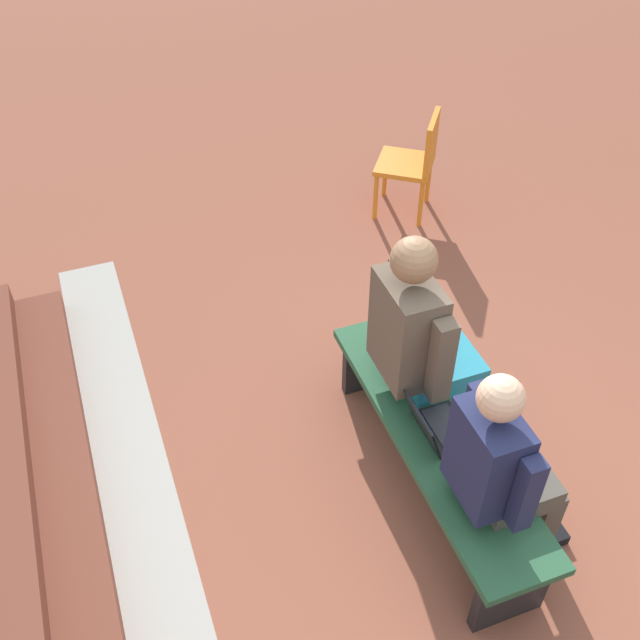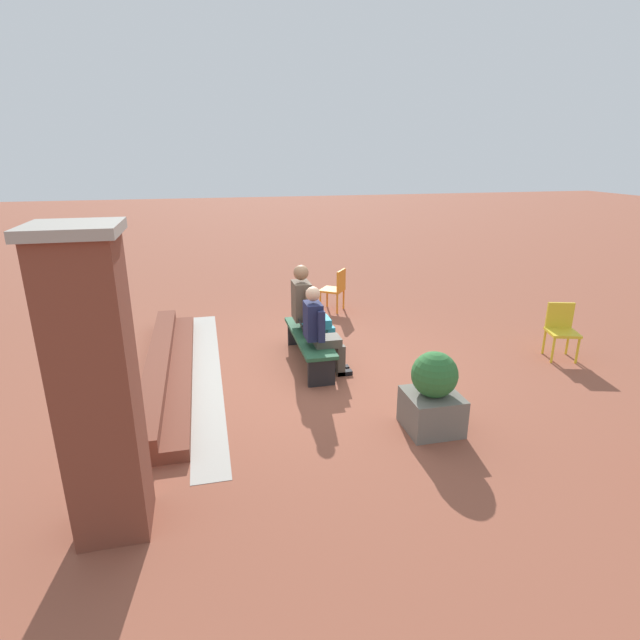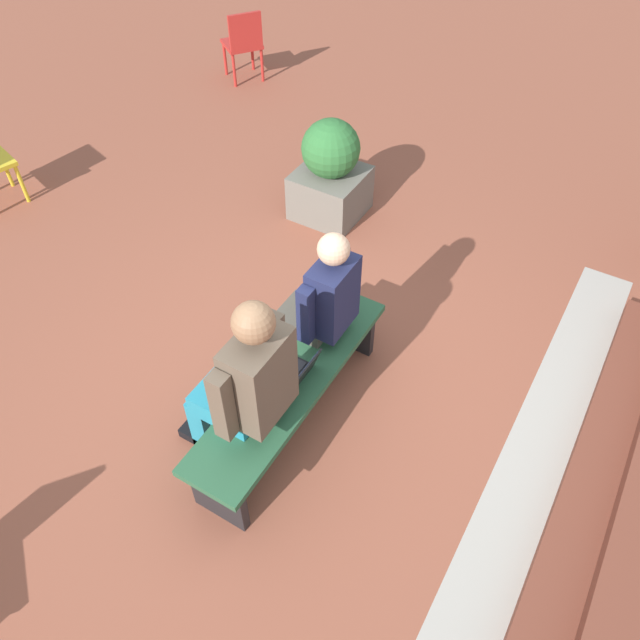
{
  "view_description": "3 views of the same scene",
  "coord_description": "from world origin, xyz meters",
  "px_view_note": "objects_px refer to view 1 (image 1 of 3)",
  "views": [
    {
      "loc": [
        -1.85,
        1.45,
        3.46
      ],
      "look_at": [
        0.77,
        0.47,
        0.9
      ],
      "focal_mm": 42.0,
      "sensor_mm": 36.0,
      "label": 1
    },
    {
      "loc": [
        -6.57,
        1.45,
        3.02
      ],
      "look_at": [
        0.49,
        -0.2,
        0.58
      ],
      "focal_mm": 28.0,
      "sensor_mm": 36.0,
      "label": 2
    },
    {
      "loc": [
        2.24,
        1.45,
        3.58
      ],
      "look_at": [
        -0.07,
        0.07,
        0.75
      ],
      "focal_mm": 35.0,
      "sensor_mm": 36.0,
      "label": 3
    }
  ],
  "objects_px": {
    "person_adult": "(424,341)",
    "person_student": "(503,467)",
    "bench": "(435,443)",
    "laptop": "(436,427)",
    "plastic_chair_by_pillar": "(415,159)"
  },
  "relations": [
    {
      "from": "laptop",
      "to": "plastic_chair_by_pillar",
      "type": "height_order",
      "value": "plastic_chair_by_pillar"
    },
    {
      "from": "bench",
      "to": "person_student",
      "type": "relative_size",
      "value": 1.38
    },
    {
      "from": "person_student",
      "to": "person_adult",
      "type": "distance_m",
      "value": 0.81
    },
    {
      "from": "person_adult",
      "to": "bench",
      "type": "bearing_deg",
      "value": 168.51
    },
    {
      "from": "bench",
      "to": "plastic_chair_by_pillar",
      "type": "xyz_separation_m",
      "value": [
        2.45,
        -1.06,
        0.13
      ]
    },
    {
      "from": "laptop",
      "to": "plastic_chair_by_pillar",
      "type": "distance_m",
      "value": 2.68
    },
    {
      "from": "person_student",
      "to": "laptop",
      "type": "xyz_separation_m",
      "value": [
        0.45,
        0.08,
        -0.2
      ]
    },
    {
      "from": "person_adult",
      "to": "laptop",
      "type": "relative_size",
      "value": 4.47
    },
    {
      "from": "laptop",
      "to": "person_adult",
      "type": "bearing_deg",
      "value": -13.2
    },
    {
      "from": "person_adult",
      "to": "person_student",
      "type": "bearing_deg",
      "value": 179.49
    },
    {
      "from": "person_student",
      "to": "laptop",
      "type": "relative_size",
      "value": 4.08
    },
    {
      "from": "bench",
      "to": "person_adult",
      "type": "bearing_deg",
      "value": -11.49
    },
    {
      "from": "plastic_chair_by_pillar",
      "to": "laptop",
      "type": "bearing_deg",
      "value": 156.37
    },
    {
      "from": "bench",
      "to": "plastic_chair_by_pillar",
      "type": "distance_m",
      "value": 2.67
    },
    {
      "from": "bench",
      "to": "person_student",
      "type": "bearing_deg",
      "value": -171.87
    }
  ]
}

